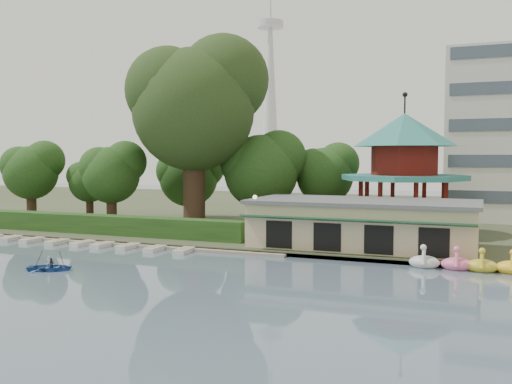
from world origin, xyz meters
The scene contains 13 objects.
ground_plane centered at (0.00, 0.00, 0.00)m, with size 220.00×220.00×0.00m, color slate.
shore centered at (0.00, 52.00, 0.20)m, with size 220.00×70.00×0.40m, color #424930.
embankment centered at (0.00, 17.30, 0.15)m, with size 220.00×0.60×0.30m, color gray.
dock centered at (-12.00, 17.20, 0.12)m, with size 34.00×1.60×0.24m, color gray.
boathouse centered at (10.00, 21.97, 2.37)m, with size 18.60×9.39×3.90m.
pavilion centered at (12.00, 32.00, 7.48)m, with size 12.40×12.40×13.50m.
broadcast_tower centered at (-42.00, 140.00, 33.98)m, with size 8.00×8.00×96.00m.
hedge centered at (-15.00, 20.50, 1.30)m, with size 30.00×2.00×1.80m, color #264C1B.
lamp_post centered at (1.50, 19.00, 3.34)m, with size 0.36×0.36×4.28m.
big_tree centered at (-8.83, 28.21, 13.81)m, with size 14.08×13.12×20.37m.
small_trees centered at (-11.62, 31.88, 6.28)m, with size 39.89×16.79×10.36m.
moored_rowboats centered at (-15.34, 15.75, 0.18)m, with size 24.50×2.54×0.36m.
rowboat_with_passengers centered at (-8.56, 5.89, 0.44)m, with size 5.15×4.52×2.01m.
Camera 1 is at (19.22, -25.15, 7.91)m, focal length 40.00 mm.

